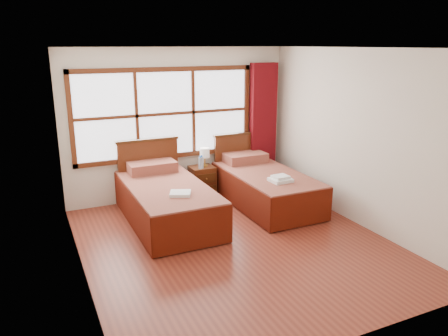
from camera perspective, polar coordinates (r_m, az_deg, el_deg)
name	(u,v)px	position (r m, az deg, el deg)	size (l,w,h in m)	color
floor	(236,244)	(6.09, 1.57, -9.85)	(4.50, 4.50, 0.00)	maroon
ceiling	(238,48)	(5.48, 1.78, 15.42)	(4.50, 4.50, 0.00)	white
wall_back	(179,124)	(7.68, -5.89, 5.74)	(4.00, 4.00, 0.00)	silver
wall_left	(75,170)	(5.10, -18.86, -0.26)	(4.50, 4.50, 0.00)	silver
wall_right	(358,138)	(6.76, 17.05, 3.73)	(4.50, 4.50, 0.00)	silver
window	(166,114)	(7.54, -7.64, 7.03)	(3.16, 0.06, 1.56)	white
curtain	(263,126)	(8.23, 5.08, 5.53)	(0.50, 0.16, 2.30)	#61090F
bed_left	(166,200)	(6.78, -7.58, -4.14)	(1.14, 2.21, 1.11)	#3D1F0C
bed_right	(264,186)	(7.44, 5.27, -2.32)	(1.10, 2.12, 1.07)	#3D1F0C
nightstand	(202,182)	(7.80, -2.86, -1.79)	(0.41, 0.41, 0.55)	#522511
towels_left	(180,193)	(6.19, -5.73, -3.33)	(0.36, 0.35, 0.04)	white
towels_right	(281,179)	(6.88, 7.40, -1.43)	(0.33, 0.30, 0.10)	white
lamp	(205,153)	(7.72, -2.54, 1.94)	(0.17, 0.17, 0.33)	gold
bottle_near	(200,163)	(7.58, -3.14, 0.66)	(0.06, 0.06, 0.22)	#AEC8DF
bottle_far	(202,162)	(7.61, -2.92, 0.75)	(0.06, 0.06, 0.23)	#AEC8DF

